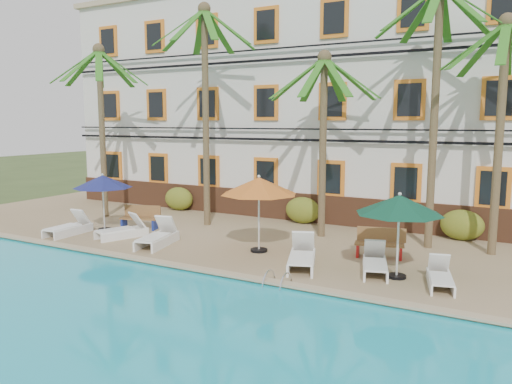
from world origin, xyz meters
The scene contains 24 objects.
ground centered at (0.00, 0.00, 0.00)m, with size 100.00×100.00×0.00m, color #384C23.
pool_deck centered at (0.00, 5.00, 0.12)m, with size 30.00×12.00×0.25m, color tan.
pool_coping centered at (0.00, -0.90, 0.28)m, with size 30.00×0.35×0.06m, color tan.
hotel_building centered at (0.00, 9.98, 5.37)m, with size 25.40×6.44×10.22m.
palm_a centered at (-7.90, 3.74, 5.08)m, with size 4.06×4.06×7.51m.
palm_b centered at (-2.89, 4.43, 5.82)m, with size 4.06×4.06×8.79m.
palm_c centered at (1.97, 4.78, 4.61)m, with size 4.06×4.06×6.71m.
palm_d centered at (5.74, 4.95, 5.77)m, with size 4.06×4.06×8.70m.
palm_e centered at (7.68, 5.01, 5.04)m, with size 4.06×4.06×7.44m.
shrub_left centered at (-6.00, 6.60, 0.80)m, with size 1.50×0.90×1.10m, color #1B5518.
shrub_mid centered at (0.43, 6.60, 0.80)m, with size 1.50×0.90×1.10m, color #1B5518.
shrub_right centered at (6.60, 6.60, 0.80)m, with size 1.50×0.90×1.10m, color #1B5518.
umbrella_blue centered at (-5.81, 1.63, 2.15)m, with size 2.23×2.23×2.24m.
umbrella_red centered at (0.99, 1.74, 2.40)m, with size 2.52×2.52×2.52m.
umbrella_green centered at (5.59, 1.13, 2.25)m, with size 2.35×2.35×2.35m.
lounger_a centered at (-6.45, 0.46, 0.54)m, with size 0.77×1.92×0.89m.
lounger_b centered at (-4.32, 1.06, 0.53)m, with size 1.27×1.96×0.87m.
lounger_c centered at (-2.43, 0.77, 0.56)m, with size 1.14×2.13×0.96m.
lounger_d centered at (2.92, 0.80, 0.56)m, with size 1.39×2.17×0.97m.
lounger_e centered at (4.94, 1.27, 0.53)m, with size 1.16×1.93×0.86m.
lounger_f centered at (6.74, 0.93, 0.50)m, with size 0.95×1.72×0.77m.
bench_left centered at (-4.78, 2.52, 0.72)m, with size 1.57×0.90×0.93m.
bench_right centered at (4.62, 2.94, 0.72)m, with size 1.57×0.80×0.93m.
pool_ladder centered at (3.01, -1.00, 0.25)m, with size 0.54×0.74×0.74m.
Camera 1 is at (8.55, -12.21, 4.49)m, focal length 35.00 mm.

